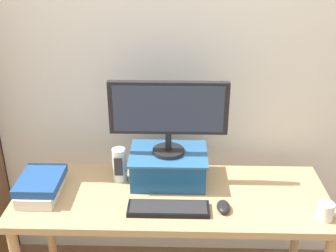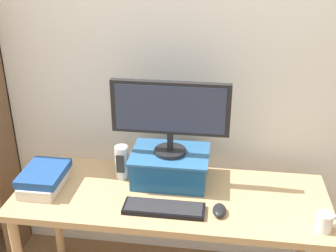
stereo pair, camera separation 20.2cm
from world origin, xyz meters
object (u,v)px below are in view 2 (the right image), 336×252
object	(u,v)px
book_stack	(44,179)
desk	(170,207)
computer_monitor	(170,112)
desk_speaker	(122,162)
keyboard	(164,208)
riser_box	(170,165)
coffee_mug	(325,222)
computer_mouse	(219,210)

from	to	relation	value
book_stack	desk	bearing A→B (deg)	2.24
computer_monitor	desk_speaker	bearing A→B (deg)	-178.48
keyboard	book_stack	bearing A→B (deg)	169.81
riser_box	desk_speaker	xyz separation A→B (m)	(-0.26, -0.01, 0.00)
desk	riser_box	world-z (taller)	riser_box
coffee_mug	computer_monitor	bearing A→B (deg)	156.41
riser_box	book_stack	distance (m)	0.65
computer_monitor	book_stack	size ratio (longest dim) A/B	2.10
computer_monitor	keyboard	size ratio (longest dim) A/B	1.53
computer_mouse	desk_speaker	world-z (taller)	desk_speaker
computer_mouse	keyboard	bearing A→B (deg)	-176.90
desk_speaker	desk	bearing A→B (deg)	-24.78
keyboard	computer_mouse	xyz separation A→B (m)	(0.26, 0.01, 0.01)
book_stack	desk_speaker	size ratio (longest dim) A/B	1.54
keyboard	book_stack	size ratio (longest dim) A/B	1.37
keyboard	computer_monitor	bearing A→B (deg)	91.51
book_stack	computer_mouse	bearing A→B (deg)	-6.39
desk	coffee_mug	size ratio (longest dim) A/B	15.49
desk	book_stack	bearing A→B (deg)	-177.76
computer_monitor	coffee_mug	xyz separation A→B (m)	(0.73, -0.32, -0.35)
coffee_mug	riser_box	bearing A→B (deg)	156.31
computer_mouse	coffee_mug	size ratio (longest dim) A/B	1.02
desk	keyboard	xyz separation A→B (m)	(-0.01, -0.14, 0.09)
desk	computer_mouse	distance (m)	0.29
riser_box	book_stack	bearing A→B (deg)	-165.70
desk	computer_mouse	size ratio (longest dim) A/B	15.17
desk_speaker	book_stack	bearing A→B (deg)	-157.84
riser_box	coffee_mug	world-z (taller)	riser_box
computer_monitor	desk_speaker	xyz separation A→B (m)	(-0.26, -0.01, -0.30)
computer_monitor	book_stack	world-z (taller)	computer_monitor
desk_speaker	keyboard	bearing A→B (deg)	-45.40
riser_box	keyboard	world-z (taller)	riser_box
desk	computer_monitor	xyz separation A→B (m)	(-0.02, 0.13, 0.47)
desk	computer_mouse	xyz separation A→B (m)	(0.25, -0.13, 0.10)
computer_mouse	coffee_mug	xyz separation A→B (m)	(0.46, -0.06, 0.03)
desk	coffee_mug	distance (m)	0.74
desk	computer_mouse	world-z (taller)	computer_mouse
computer_monitor	keyboard	xyz separation A→B (m)	(0.01, -0.27, -0.38)
computer_mouse	book_stack	world-z (taller)	book_stack
book_stack	coffee_mug	bearing A→B (deg)	-6.65
coffee_mug	keyboard	bearing A→B (deg)	176.54
keyboard	book_stack	distance (m)	0.65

